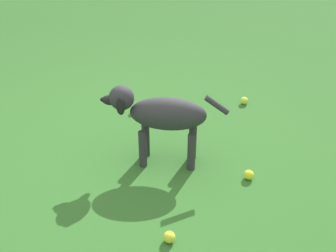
# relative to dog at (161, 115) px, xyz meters

# --- Properties ---
(ground) EXTENTS (14.00, 14.00, 0.00)m
(ground) POSITION_rel_dog_xyz_m (0.19, 0.15, -0.38)
(ground) COLOR #2D6026
(dog) EXTENTS (0.60, 0.66, 0.57)m
(dog) POSITION_rel_dog_xyz_m (0.00, 0.00, 0.00)
(dog) COLOR #2D2D33
(dog) RESTS_ON ground
(tennis_ball_0) EXTENTS (0.07, 0.07, 0.07)m
(tennis_ball_0) POSITION_rel_dog_xyz_m (-0.50, -0.36, -0.34)
(tennis_ball_0) COLOR yellow
(tennis_ball_0) RESTS_ON ground
(tennis_ball_1) EXTENTS (0.07, 0.07, 0.07)m
(tennis_ball_1) POSITION_rel_dog_xyz_m (0.70, -0.21, -0.34)
(tennis_ball_1) COLOR #D1DF36
(tennis_ball_1) RESTS_ON ground
(tennis_ball_2) EXTENTS (0.07, 0.07, 0.07)m
(tennis_ball_2) POSITION_rel_dog_xyz_m (-0.64, 0.39, -0.34)
(tennis_ball_2) COLOR #CFD835
(tennis_ball_2) RESTS_ON ground
(tennis_ball_3) EXTENTS (0.07, 0.07, 0.07)m
(tennis_ball_3) POSITION_rel_dog_xyz_m (0.27, -1.08, -0.34)
(tennis_ball_3) COLOR #C7D442
(tennis_ball_3) RESTS_ON ground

